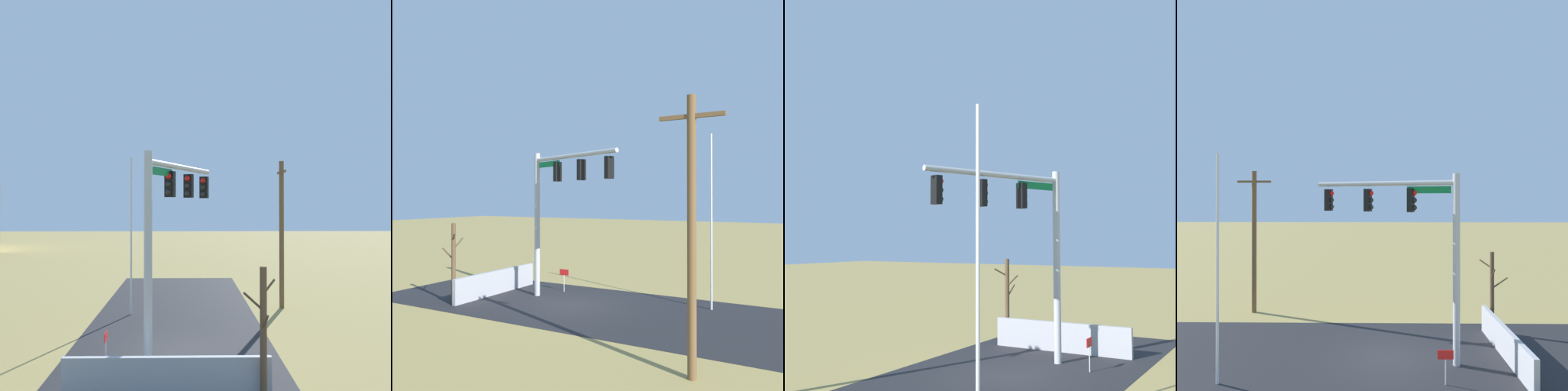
% 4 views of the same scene
% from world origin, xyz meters
% --- Properties ---
extents(ground_plane, '(160.00, 160.00, 0.00)m').
position_xyz_m(ground_plane, '(0.00, 0.00, 0.00)').
color(ground_plane, '#9E894C').
extents(sidewalk_corner, '(6.00, 6.00, 0.01)m').
position_xyz_m(sidewalk_corner, '(3.64, -0.74, 0.00)').
color(sidewalk_corner, '#B7B5AD').
rests_on(sidewalk_corner, ground_plane).
extents(retaining_fence, '(0.20, 6.08, 1.25)m').
position_xyz_m(retaining_fence, '(4.76, -0.02, 0.63)').
color(retaining_fence, '#A8A8AD').
rests_on(retaining_fence, ground_plane).
extents(signal_mast, '(5.90, 2.48, 7.46)m').
position_xyz_m(signal_mast, '(1.04, -0.11, 5.24)').
color(signal_mast, '#B2B5BA').
rests_on(signal_mast, ground_plane).
extents(flagpole, '(0.10, 0.10, 8.07)m').
position_xyz_m(flagpole, '(-6.03, -2.30, 4.04)').
color(flagpole, silver).
rests_on(flagpole, ground_plane).
extents(bare_tree, '(1.27, 1.02, 3.89)m').
position_xyz_m(bare_tree, '(5.08, 2.73, 2.01)').
color(bare_tree, brown).
rests_on(bare_tree, ground_plane).
extents(open_sign, '(0.56, 0.04, 1.22)m').
position_xyz_m(open_sign, '(1.94, -2.26, 0.91)').
color(open_sign, silver).
rests_on(open_sign, ground_plane).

